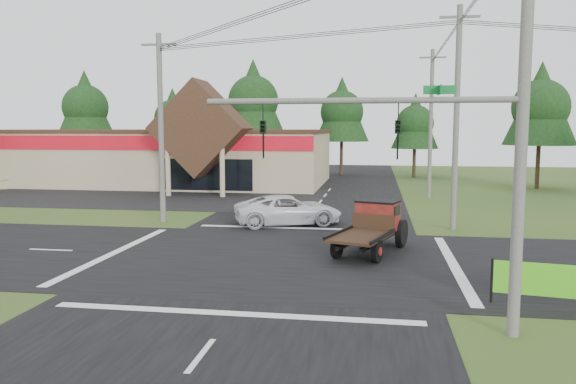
# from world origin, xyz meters

# --- Properties ---
(ground) EXTENTS (120.00, 120.00, 0.00)m
(ground) POSITION_xyz_m (0.00, 0.00, 0.00)
(ground) COLOR #2C4F1C
(ground) RESTS_ON ground
(road_ns) EXTENTS (12.00, 120.00, 0.02)m
(road_ns) POSITION_xyz_m (0.00, 0.00, 0.01)
(road_ns) COLOR black
(road_ns) RESTS_ON ground
(road_ew) EXTENTS (120.00, 12.00, 0.02)m
(road_ew) POSITION_xyz_m (0.00, 0.00, 0.01)
(road_ew) COLOR black
(road_ew) RESTS_ON ground
(parking_apron) EXTENTS (28.00, 14.00, 0.02)m
(parking_apron) POSITION_xyz_m (-14.00, 19.00, 0.01)
(parking_apron) COLOR black
(parking_apron) RESTS_ON ground
(cvs_building) EXTENTS (30.40, 18.20, 9.19)m
(cvs_building) POSITION_xyz_m (-15.70, 29.57, 2.78)
(cvs_building) COLOR tan
(cvs_building) RESTS_ON ground
(traffic_signal_mast) EXTENTS (8.12, 0.24, 7.00)m
(traffic_signal_mast) POSITION_xyz_m (5.82, -7.50, 4.43)
(traffic_signal_mast) COLOR #595651
(traffic_signal_mast) RESTS_ON ground
(utility_pole_nr) EXTENTS (2.00, 0.30, 11.00)m
(utility_pole_nr) POSITION_xyz_m (7.50, -7.50, 5.64)
(utility_pole_nr) COLOR #595651
(utility_pole_nr) RESTS_ON ground
(utility_pole_nw) EXTENTS (2.00, 0.30, 10.50)m
(utility_pole_nw) POSITION_xyz_m (-8.00, 8.00, 5.39)
(utility_pole_nw) COLOR #595651
(utility_pole_nw) RESTS_ON ground
(utility_pole_ne) EXTENTS (2.00, 0.30, 11.50)m
(utility_pole_ne) POSITION_xyz_m (8.00, 8.00, 5.89)
(utility_pole_ne) COLOR #595651
(utility_pole_ne) RESTS_ON ground
(utility_pole_n) EXTENTS (2.00, 0.30, 11.20)m
(utility_pole_n) POSITION_xyz_m (8.00, 22.00, 5.74)
(utility_pole_n) COLOR #595651
(utility_pole_n) RESTS_ON ground
(tree_row_a) EXTENTS (6.72, 6.72, 12.12)m
(tree_row_a) POSITION_xyz_m (-30.00, 40.00, 8.05)
(tree_row_a) COLOR #332316
(tree_row_a) RESTS_ON ground
(tree_row_b) EXTENTS (5.60, 5.60, 10.10)m
(tree_row_b) POSITION_xyz_m (-20.00, 42.00, 6.70)
(tree_row_b) COLOR #332316
(tree_row_b) RESTS_ON ground
(tree_row_c) EXTENTS (7.28, 7.28, 13.13)m
(tree_row_c) POSITION_xyz_m (-10.00, 41.00, 8.72)
(tree_row_c) COLOR #332316
(tree_row_c) RESTS_ON ground
(tree_row_d) EXTENTS (6.16, 6.16, 11.11)m
(tree_row_d) POSITION_xyz_m (0.00, 42.00, 7.38)
(tree_row_d) COLOR #332316
(tree_row_d) RESTS_ON ground
(tree_row_e) EXTENTS (5.04, 5.04, 9.09)m
(tree_row_e) POSITION_xyz_m (8.00, 40.00, 6.03)
(tree_row_e) COLOR #332316
(tree_row_e) RESTS_ON ground
(tree_side_ne) EXTENTS (6.16, 6.16, 11.11)m
(tree_side_ne) POSITION_xyz_m (18.00, 30.00, 7.38)
(tree_side_ne) COLOR #332316
(tree_side_ne) RESTS_ON ground
(antique_flatbed_truck) EXTENTS (3.55, 5.60, 2.19)m
(antique_flatbed_truck) POSITION_xyz_m (3.73, 1.62, 1.10)
(antique_flatbed_truck) COLOR #550C13
(antique_flatbed_truck) RESTS_ON ground
(roadside_banner) EXTENTS (4.04, 0.76, 1.39)m
(roadside_banner) POSITION_xyz_m (9.46, -5.05, 0.69)
(roadside_banner) COLOR #49B718
(roadside_banner) RESTS_ON ground
(white_pickup) EXTENTS (6.49, 4.68, 1.64)m
(white_pickup) POSITION_xyz_m (-0.81, 8.17, 0.82)
(white_pickup) COLOR white
(white_pickup) RESTS_ON ground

